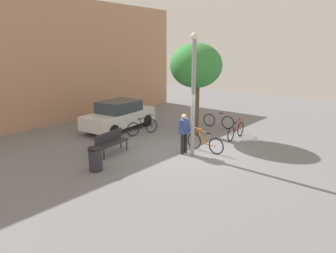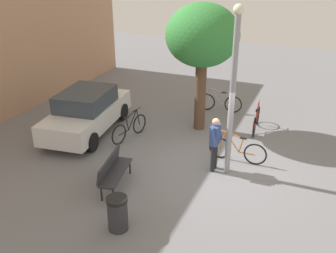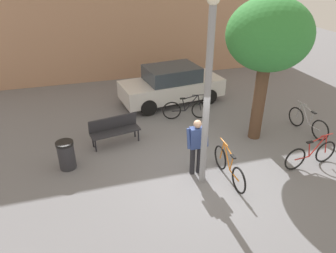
% 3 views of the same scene
% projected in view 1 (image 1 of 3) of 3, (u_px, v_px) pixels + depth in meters
% --- Properties ---
extents(ground_plane, '(36.00, 36.00, 0.00)m').
position_uv_depth(ground_plane, '(187.00, 152.00, 12.37)').
color(ground_plane, slate).
extents(building_facade, '(17.01, 2.00, 7.01)m').
position_uv_depth(building_facade, '(60.00, 61.00, 17.46)').
color(building_facade, tan).
rests_on(building_facade, ground_plane).
extents(lamppost, '(0.28, 0.28, 4.79)m').
position_uv_depth(lamppost, '(193.00, 91.00, 11.39)').
color(lamppost, gray).
rests_on(lamppost, ground_plane).
extents(person_by_lamppost, '(0.60, 0.29, 1.67)m').
position_uv_depth(person_by_lamppost, '(184.00, 131.00, 12.03)').
color(person_by_lamppost, '#232328').
rests_on(person_by_lamppost, ground_plane).
extents(park_bench, '(1.66, 0.77, 0.92)m').
position_uv_depth(park_bench, '(111.00, 141.00, 12.15)').
color(park_bench, '#2D2D33').
rests_on(park_bench, ground_plane).
extents(plaza_tree, '(2.51, 2.51, 4.50)m').
position_uv_depth(plaza_tree, '(196.00, 67.00, 14.22)').
color(plaza_tree, brown).
rests_on(plaza_tree, ground_plane).
extents(bicycle_black, '(1.78, 0.42, 0.97)m').
position_uv_depth(bicycle_black, '(143.00, 127.00, 14.92)').
color(bicycle_black, black).
rests_on(bicycle_black, ground_plane).
extents(bicycle_red, '(1.81, 0.18, 0.97)m').
position_uv_depth(bicycle_red, '(236.00, 131.00, 14.23)').
color(bicycle_red, black).
rests_on(bicycle_red, ground_plane).
extents(bicycle_silver, '(0.26, 1.80, 0.97)m').
position_uv_depth(bicycle_silver, '(218.00, 121.00, 16.24)').
color(bicycle_silver, black).
rests_on(bicycle_silver, ground_plane).
extents(bicycle_orange, '(0.08, 1.81, 0.97)m').
position_uv_depth(bicycle_orange, '(205.00, 143.00, 12.41)').
color(bicycle_orange, black).
rests_on(bicycle_orange, ground_plane).
extents(parked_car_white, '(4.39, 2.24, 1.55)m').
position_uv_depth(parked_car_white, '(119.00, 115.00, 15.81)').
color(parked_car_white, silver).
rests_on(parked_car_white, ground_plane).
extents(trash_bin, '(0.50, 0.50, 0.86)m').
position_uv_depth(trash_bin, '(95.00, 159.00, 10.42)').
color(trash_bin, '#2D2D33').
rests_on(trash_bin, ground_plane).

